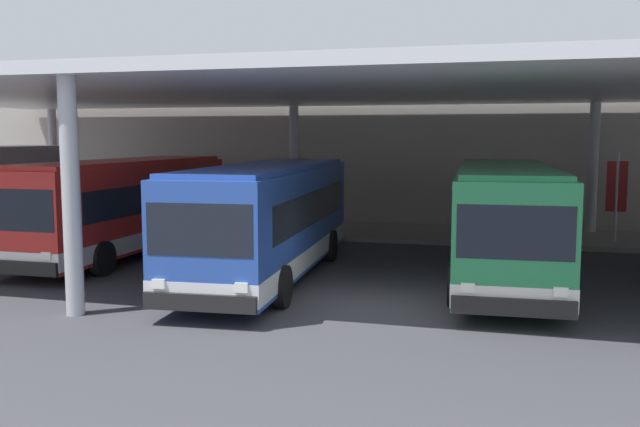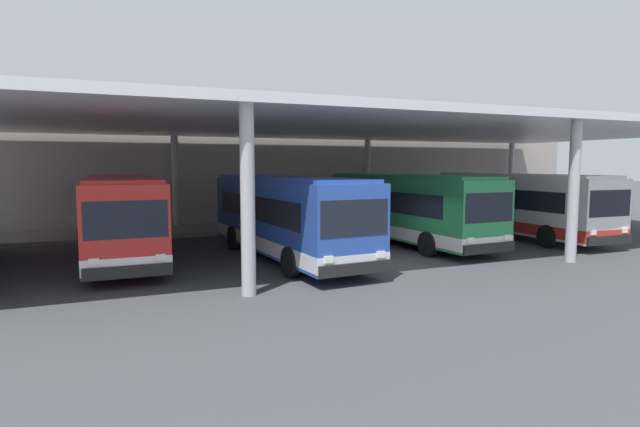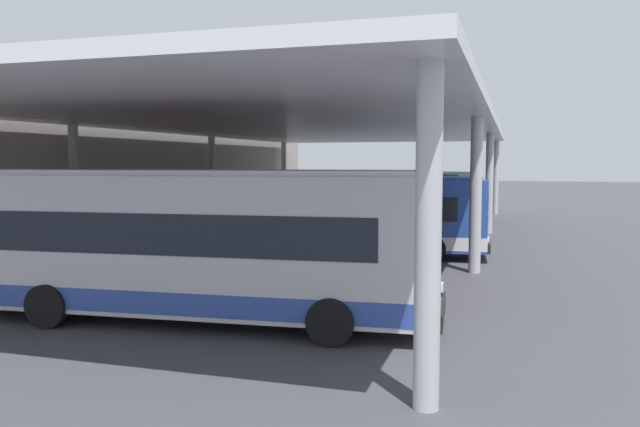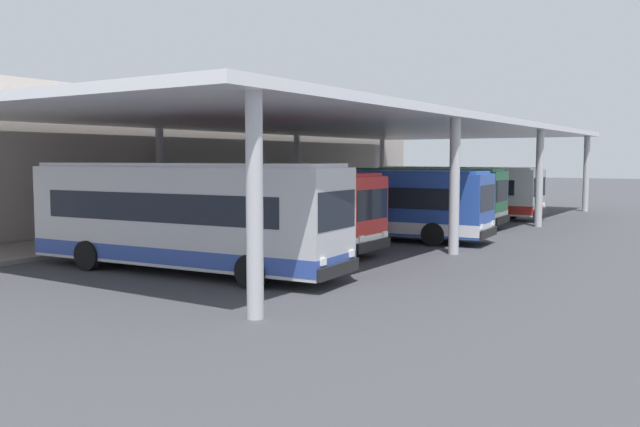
% 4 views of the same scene
% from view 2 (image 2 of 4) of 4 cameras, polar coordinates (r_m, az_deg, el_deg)
% --- Properties ---
extents(ground_plane, '(200.00, 200.00, 0.00)m').
position_cam_2_polar(ground_plane, '(18.86, 8.34, -5.54)').
color(ground_plane, '#3D3D42').
extents(platform_kerb, '(42.00, 4.50, 0.18)m').
position_cam_2_polar(platform_kerb, '(29.40, -3.62, -1.33)').
color(platform_kerb, gray).
rests_on(platform_kerb, ground).
extents(station_building_facade, '(48.00, 1.60, 7.17)m').
position_cam_2_polar(station_building_facade, '(32.27, -5.58, 5.49)').
color(station_building_facade, '#ADA399').
rests_on(station_building_facade, ground).
extents(canopy_shelter, '(40.00, 17.00, 5.55)m').
position_cam_2_polar(canopy_shelter, '(23.44, 1.44, 9.72)').
color(canopy_shelter, silver).
rests_on(canopy_shelter, ground).
extents(bus_second_bay, '(2.75, 10.54, 3.17)m').
position_cam_2_polar(bus_second_bay, '(20.52, -21.71, -0.31)').
color(bus_second_bay, red).
rests_on(bus_second_bay, ground).
extents(bus_middle_bay, '(3.26, 10.68, 3.17)m').
position_cam_2_polar(bus_middle_bay, '(19.38, -3.93, -0.25)').
color(bus_middle_bay, '#284CA8').
rests_on(bus_middle_bay, ground).
extents(bus_far_bay, '(3.10, 10.65, 3.17)m').
position_cam_2_polar(bus_far_bay, '(23.37, 9.77, 0.68)').
color(bus_far_bay, '#28844C').
rests_on(bus_far_bay, ground).
extents(bus_departing, '(2.92, 10.59, 3.17)m').
position_cam_2_polar(bus_departing, '(27.08, 21.55, 1.03)').
color(bus_departing, white).
rests_on(bus_departing, ground).
extents(bench_waiting, '(1.80, 0.45, 0.92)m').
position_cam_2_polar(bench_waiting, '(33.93, 12.22, 0.45)').
color(bench_waiting, brown).
rests_on(bench_waiting, platform_kerb).
extents(trash_bin, '(0.52, 0.52, 0.98)m').
position_cam_2_polar(trash_bin, '(35.28, 14.90, 0.60)').
color(trash_bin, '#33383D').
rests_on(trash_bin, platform_kerb).
extents(banner_sign, '(0.70, 0.12, 3.20)m').
position_cam_2_polar(banner_sign, '(31.39, 8.52, 2.53)').
color(banner_sign, '#B2B2B7').
rests_on(banner_sign, platform_kerb).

